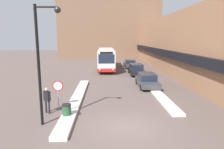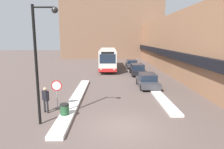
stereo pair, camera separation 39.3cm
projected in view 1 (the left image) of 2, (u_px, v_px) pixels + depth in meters
name	position (u px, v px, depth m)	size (l,w,h in m)	color
ground_plane	(127.00, 127.00, 11.62)	(160.00, 160.00, 0.00)	brown
building_row_right	(169.00, 44.00, 34.85)	(5.50, 60.00, 8.36)	#996B4C
building_backdrop_far	(109.00, 22.00, 52.85)	(26.00, 8.00, 18.98)	brown
snow_bank_left	(77.00, 99.00, 16.58)	(0.90, 13.58, 0.23)	silver
snow_bank_right	(161.00, 97.00, 17.26)	(0.90, 8.61, 0.16)	silver
city_bus	(106.00, 58.00, 33.59)	(2.56, 12.60, 3.31)	silver
parked_car_front	(147.00, 80.00, 21.07)	(1.90, 4.44, 1.44)	#38383D
parked_car_middle	(136.00, 69.00, 28.29)	(1.92, 4.68, 1.52)	black
parked_car_back	(130.00, 64.00, 35.34)	(1.94, 4.51, 1.37)	#38383D
stop_sign	(58.00, 89.00, 14.16)	(0.76, 0.08, 2.13)	gray
street_lamp	(43.00, 54.00, 11.17)	(1.46, 0.36, 6.89)	black
pedestrian	(47.00, 98.00, 13.54)	(0.52, 0.46, 1.80)	#232328
trash_bin	(67.00, 111.00, 12.76)	(0.59, 0.59, 0.95)	#234C2D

